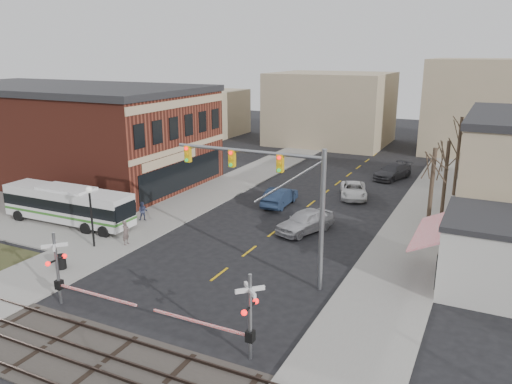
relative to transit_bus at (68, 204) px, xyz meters
The scene contains 22 objects.
ground 15.67m from the transit_bus, 17.48° to the right, with size 160.00×160.00×0.00m, color black.
sidewalk_west 16.31m from the transit_bus, 70.70° to the left, with size 5.00×60.00×0.12m, color gray.
sidewalk_east 28.82m from the transit_bus, 32.16° to the left, with size 5.00×60.00×0.12m, color gray.
plaza_west 7.31m from the transit_bus, behind, with size 20.00×10.00×0.11m, color gray.
ballast_strip 19.60m from the transit_bus, 40.46° to the right, with size 160.00×5.00×0.06m, color #332D28.
rail_tracks 19.60m from the transit_bus, 40.46° to the right, with size 160.00×3.91×0.14m.
brick_building 16.89m from the transit_bus, 136.95° to the left, with size 30.40×15.40×9.60m.
tree_east_a 26.47m from the transit_bus, 16.10° to the left, with size 0.28×0.28×6.75m.
tree_east_b 28.96m from the transit_bus, 27.43° to the left, with size 0.28×0.28×6.30m.
tree_east_c 33.59m from the transit_bus, 39.50° to the left, with size 0.28×0.28×7.20m.
transit_bus is the anchor object (origin of this frame).
traffic_signal_mast 18.84m from the transit_bus, ahead, with size 9.20×0.30×8.00m.
rr_crossing_west 13.47m from the transit_bus, 44.77° to the right, with size 5.60×1.36×4.00m.
rr_crossing_east 22.07m from the transit_bus, 25.40° to the right, with size 5.60×1.36×4.00m.
street_lamp 6.02m from the transit_bus, 28.62° to the right, with size 0.44×0.44×4.22m.
trash_bin 8.79m from the transit_bus, 47.26° to the right, with size 0.60×0.60×0.87m, color black.
car_a 18.08m from the transit_bus, 20.99° to the left, with size 1.99×4.94×1.68m, color #A5A5AA.
car_b 17.19m from the transit_bus, 42.95° to the left, with size 1.69×4.85×1.60m, color #17243A.
car_c 24.46m from the transit_bus, 43.74° to the left, with size 2.26×4.91×1.36m, color white.
car_d 32.12m from the transit_bus, 52.78° to the left, with size 2.15×5.29×1.53m, color #3A3A3F.
pedestrian_near 7.05m from the transit_bus, 12.65° to the right, with size 0.62×0.41×1.70m, color #594A47.
pedestrian_far 5.63m from the transit_bus, 32.65° to the left, with size 0.73×0.57×1.50m, color #333A5A.
Camera 1 is at (14.04, -21.68, 12.89)m, focal length 35.00 mm.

